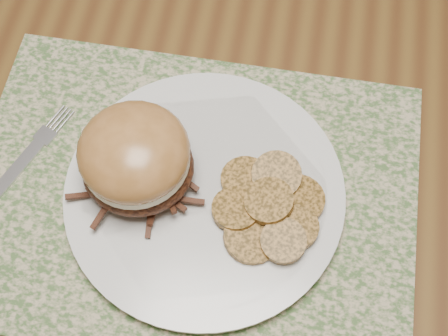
# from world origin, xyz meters

# --- Properties ---
(ground) EXTENTS (3.50, 3.50, 0.00)m
(ground) POSITION_xyz_m (0.00, 0.00, 0.00)
(ground) COLOR brown
(ground) RESTS_ON ground
(dining_table) EXTENTS (1.50, 0.90, 0.75)m
(dining_table) POSITION_xyz_m (0.00, 0.00, 0.67)
(dining_table) COLOR brown
(dining_table) RESTS_ON ground
(placemat) EXTENTS (0.45, 0.33, 0.00)m
(placemat) POSITION_xyz_m (-0.00, -0.22, 0.75)
(placemat) COLOR #446333
(placemat) RESTS_ON dining_table
(dinner_plate) EXTENTS (0.26, 0.26, 0.02)m
(dinner_plate) POSITION_xyz_m (0.01, -0.22, 0.76)
(dinner_plate) COLOR silver
(dinner_plate) RESTS_ON placemat
(pork_sandwich) EXTENTS (0.11, 0.11, 0.08)m
(pork_sandwich) POSITION_xyz_m (-0.05, -0.22, 0.81)
(pork_sandwich) COLOR black
(pork_sandwich) RESTS_ON dinner_plate
(roasted_potatoes) EXTENTS (0.12, 0.13, 0.03)m
(roasted_potatoes) POSITION_xyz_m (0.08, -0.23, 0.78)
(roasted_potatoes) COLOR #A26F2F
(roasted_potatoes) RESTS_ON dinner_plate
(fork) EXTENTS (0.08, 0.16, 0.00)m
(fork) POSITION_xyz_m (-0.18, -0.22, 0.76)
(fork) COLOR #BBBBC2
(fork) RESTS_ON placemat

